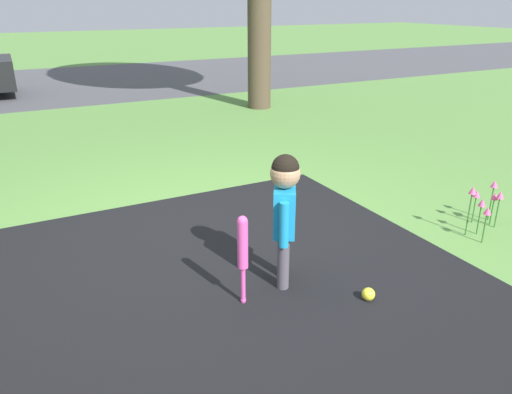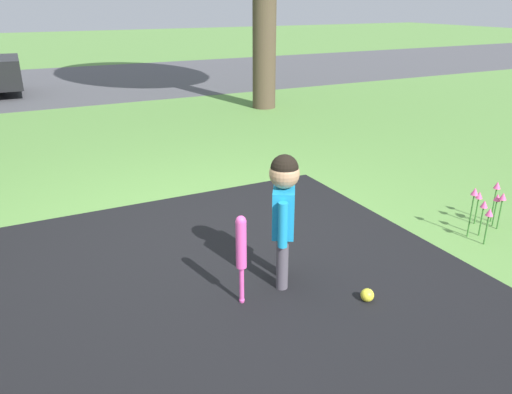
# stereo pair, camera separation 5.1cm
# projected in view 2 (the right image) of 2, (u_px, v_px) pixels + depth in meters

# --- Properties ---
(ground_plane) EXTENTS (60.00, 60.00, 0.00)m
(ground_plane) POSITION_uv_depth(u_px,v_px,m) (202.00, 240.00, 4.04)
(ground_plane) COLOR #5B8C42
(street_strip) EXTENTS (40.00, 6.00, 0.01)m
(street_strip) POSITION_uv_depth(u_px,v_px,m) (61.00, 83.00, 11.55)
(street_strip) COLOR #4C4C51
(street_strip) RESTS_ON ground
(child) EXTENTS (0.25, 0.33, 0.92)m
(child) POSITION_uv_depth(u_px,v_px,m) (284.00, 202.00, 3.23)
(child) COLOR #4C4751
(child) RESTS_ON ground
(baseball_bat) EXTENTS (0.07, 0.07, 0.61)m
(baseball_bat) POSITION_uv_depth(u_px,v_px,m) (241.00, 248.00, 3.07)
(baseball_bat) COLOR #E54CA5
(baseball_bat) RESTS_ON ground
(sports_ball) EXTENTS (0.09, 0.09, 0.09)m
(sports_ball) POSITION_uv_depth(u_px,v_px,m) (367.00, 295.00, 3.21)
(sports_ball) COLOR yellow
(sports_ball) RESTS_ON ground
(flower_bed) EXTENTS (0.48, 0.37, 0.43)m
(flower_bed) POSITION_uv_depth(u_px,v_px,m) (489.00, 200.00, 4.11)
(flower_bed) COLOR #38702D
(flower_bed) RESTS_ON ground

